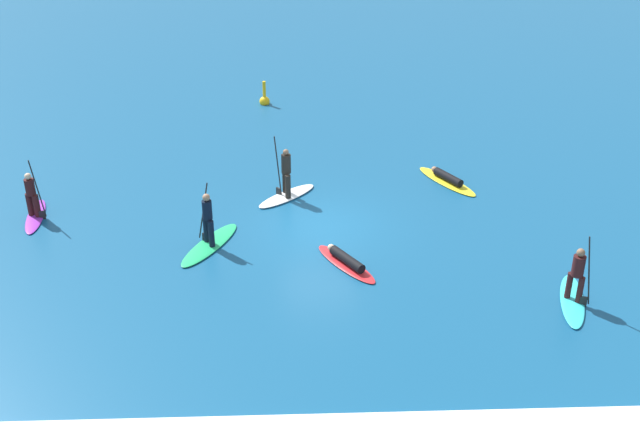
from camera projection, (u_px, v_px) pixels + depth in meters
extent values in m
plane|color=navy|center=(320.00, 227.00, 26.33)|extent=(120.00, 120.00, 0.00)
ellipsoid|color=#33C6CC|center=(572.00, 301.00, 22.45)|extent=(1.31, 2.84, 0.09)
cylinder|color=#381414|center=(569.00, 285.00, 22.34)|extent=(0.21, 0.21, 0.80)
cylinder|color=#381414|center=(580.00, 290.00, 22.14)|extent=(0.21, 0.21, 0.80)
cylinder|color=#381414|center=(578.00, 266.00, 21.90)|extent=(0.42, 0.42, 0.62)
sphere|color=brown|center=(581.00, 253.00, 21.70)|extent=(0.28, 0.28, 0.23)
cylinder|color=black|center=(589.00, 271.00, 21.74)|extent=(0.34, 0.13, 2.14)
cube|color=black|center=(583.00, 302.00, 22.22)|extent=(0.21, 0.11, 0.32)
ellipsoid|color=white|center=(287.00, 196.00, 28.21)|extent=(2.35, 2.26, 0.11)
cylinder|color=black|center=(285.00, 181.00, 28.18)|extent=(0.28, 0.28, 0.86)
cylinder|color=black|center=(288.00, 186.00, 27.79)|extent=(0.28, 0.28, 0.86)
cylinder|color=black|center=(286.00, 164.00, 27.62)|extent=(0.47, 0.47, 0.68)
sphere|color=brown|center=(286.00, 152.00, 27.41)|extent=(0.29, 0.29, 0.20)
cylinder|color=black|center=(278.00, 166.00, 27.75)|extent=(0.26, 0.27, 2.15)
cube|color=black|center=(279.00, 192.00, 28.23)|extent=(0.18, 0.19, 0.32)
ellipsoid|color=#23B266|center=(210.00, 245.00, 25.21)|extent=(2.08, 3.03, 0.09)
cylinder|color=black|center=(211.00, 234.00, 24.84)|extent=(0.25, 0.25, 0.90)
cylinder|color=black|center=(206.00, 229.00, 25.12)|extent=(0.25, 0.25, 0.90)
cylinder|color=black|center=(207.00, 210.00, 24.62)|extent=(0.42, 0.42, 0.63)
sphere|color=#A37556|center=(206.00, 197.00, 24.42)|extent=(0.32, 0.32, 0.24)
cylinder|color=black|center=(203.00, 211.00, 24.91)|extent=(0.45, 0.27, 2.05)
cube|color=black|center=(205.00, 238.00, 25.38)|extent=(0.21, 0.15, 0.32)
ellipsoid|color=yellow|center=(447.00, 181.00, 29.30)|extent=(2.16, 2.89, 0.07)
cylinder|color=black|center=(448.00, 177.00, 29.17)|extent=(0.96, 1.29, 0.30)
sphere|color=#A37556|center=(434.00, 169.00, 29.74)|extent=(0.30, 0.30, 0.22)
ellipsoid|color=purple|center=(36.00, 216.00, 26.89)|extent=(0.84, 2.56, 0.08)
cylinder|color=#381414|center=(30.00, 204.00, 26.74)|extent=(0.23, 0.23, 0.79)
cylinder|color=#381414|center=(37.00, 206.00, 26.64)|extent=(0.23, 0.23, 0.79)
cylinder|color=#381414|center=(30.00, 187.00, 26.37)|extent=(0.36, 0.36, 0.57)
sphere|color=beige|center=(28.00, 176.00, 26.18)|extent=(0.24, 0.24, 0.22)
cylinder|color=black|center=(37.00, 189.00, 26.28)|extent=(0.29, 0.08, 2.10)
cube|color=black|center=(42.00, 215.00, 26.75)|extent=(0.21, 0.08, 0.32)
ellipsoid|color=red|center=(346.00, 264.00, 24.20)|extent=(2.04, 2.61, 0.08)
cylinder|color=black|center=(347.00, 259.00, 24.08)|extent=(1.04, 1.35, 0.30)
sphere|color=beige|center=(331.00, 248.00, 24.66)|extent=(0.30, 0.30, 0.22)
sphere|color=yellow|center=(265.00, 101.00, 36.55)|extent=(0.48, 0.48, 0.48)
cylinder|color=yellow|center=(264.00, 93.00, 36.35)|extent=(0.15, 0.15, 1.08)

